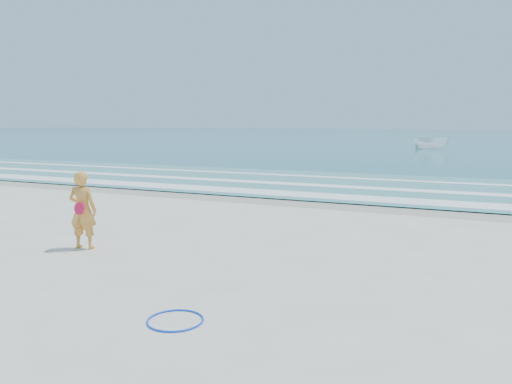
% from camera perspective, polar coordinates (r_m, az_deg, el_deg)
% --- Properties ---
extents(ground, '(400.00, 400.00, 0.00)m').
position_cam_1_polar(ground, '(9.62, -13.43, -8.73)').
color(ground, silver).
rests_on(ground, ground).
extents(wet_sand, '(400.00, 2.40, 0.00)m').
position_cam_1_polar(wet_sand, '(17.44, 4.91, -1.06)').
color(wet_sand, '#B2A893').
rests_on(wet_sand, ground).
extents(ocean, '(400.00, 190.00, 0.04)m').
position_cam_1_polar(ocean, '(112.43, 21.48, 6.03)').
color(ocean, '#19727F').
rests_on(ocean, ground).
extents(shallow, '(400.00, 10.00, 0.01)m').
position_cam_1_polar(shallow, '(22.17, 9.21, 0.91)').
color(shallow, '#59B7AD').
rests_on(shallow, ocean).
extents(foam_near, '(400.00, 1.40, 0.01)m').
position_cam_1_polar(foam_near, '(18.65, 6.24, -0.33)').
color(foam_near, white).
rests_on(foam_near, shallow).
extents(foam_mid, '(400.00, 0.90, 0.01)m').
position_cam_1_polar(foam_mid, '(21.40, 8.65, 0.69)').
color(foam_mid, white).
rests_on(foam_mid, shallow).
extents(foam_far, '(400.00, 0.60, 0.01)m').
position_cam_1_polar(foam_far, '(24.58, 10.73, 1.57)').
color(foam_far, white).
rests_on(foam_far, shallow).
extents(hoop, '(1.03, 1.03, 0.03)m').
position_cam_1_polar(hoop, '(7.20, -9.21, -14.28)').
color(hoop, blue).
rests_on(hoop, ground).
extents(boat, '(4.12, 2.78, 1.49)m').
position_cam_1_polar(boat, '(52.81, 19.40, 5.40)').
color(boat, white).
rests_on(boat, ocean).
extents(woman, '(0.69, 0.53, 1.70)m').
position_cam_1_polar(woman, '(11.40, -19.19, -1.96)').
color(woman, orange).
rests_on(woman, ground).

